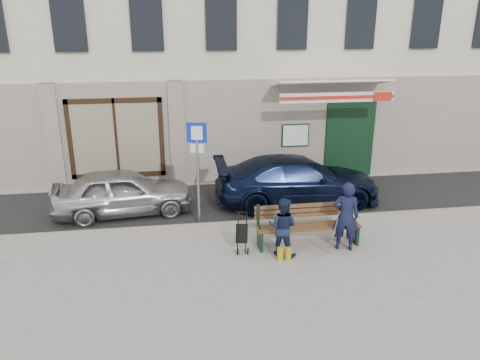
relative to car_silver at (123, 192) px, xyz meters
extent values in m
plane|color=#9E9991|center=(2.90, -2.77, -0.62)|extent=(80.00, 80.00, 0.00)
cube|color=#282828|center=(2.90, 0.33, -0.61)|extent=(60.00, 3.20, 0.01)
cube|color=#9E9384|center=(2.90, -1.27, -0.56)|extent=(60.00, 0.18, 0.12)
cube|color=beige|center=(2.90, 5.73, 4.38)|extent=(20.00, 7.00, 10.00)
cube|color=#9E9384|center=(2.90, 2.19, 0.98)|extent=(20.00, 0.12, 3.20)
cube|color=maroon|center=(-0.30, 2.25, 0.93)|extent=(2.50, 0.12, 2.00)
cube|color=black|center=(7.00, 2.11, 0.68)|extent=(1.60, 0.10, 2.60)
cube|color=black|center=(7.00, 2.58, 0.58)|extent=(1.25, 0.90, 2.40)
cube|color=white|center=(5.20, 2.08, 0.83)|extent=(0.80, 0.03, 0.65)
cube|color=white|center=(6.10, 1.86, 2.46)|extent=(3.40, 1.72, 0.42)
cube|color=white|center=(6.10, 1.00, 2.18)|extent=(3.40, 0.05, 0.28)
cube|color=red|center=(6.10, 0.97, 2.18)|extent=(3.40, 0.02, 0.10)
imported|color=#B1B1B6|center=(0.00, 0.00, 0.00)|extent=(3.75, 1.83, 1.23)
imported|color=black|center=(4.76, 0.09, 0.05)|extent=(4.61, 1.89, 1.33)
cylinder|color=gray|center=(1.94, -0.96, 0.64)|extent=(0.07, 0.07, 2.52)
cube|color=#0C21AC|center=(1.94, -0.96, 1.76)|extent=(0.48, 0.14, 0.48)
cube|color=white|center=(1.94, -0.99, 1.76)|extent=(0.27, 0.08, 0.33)
cube|color=white|center=(1.94, -0.96, 1.37)|extent=(0.33, 0.10, 0.21)
cube|color=brown|center=(4.34, -2.46, -0.17)|extent=(2.40, 0.50, 0.04)
cube|color=brown|center=(4.34, -2.18, 0.12)|extent=(2.40, 0.10, 0.36)
cube|color=black|center=(3.22, -2.46, -0.39)|extent=(0.06, 0.50, 0.45)
cube|color=black|center=(5.46, -2.46, -0.39)|extent=(0.06, 0.50, 0.45)
cube|color=white|center=(5.09, -2.56, -0.14)|extent=(0.34, 0.25, 0.11)
cylinder|color=gray|center=(4.69, -3.13, -0.12)|extent=(0.07, 0.34, 0.96)
cylinder|color=#B79712|center=(3.54, -3.11, -0.47)|extent=(0.13, 0.13, 0.30)
cylinder|color=#B79712|center=(3.72, -3.11, -0.47)|extent=(0.13, 0.13, 0.30)
imported|color=#121632|center=(5.09, -2.79, 0.18)|extent=(0.67, 0.53, 1.60)
imported|color=#151D3B|center=(3.64, -2.85, 0.05)|extent=(0.81, 0.76, 1.34)
cylinder|color=black|center=(2.68, -2.72, -0.55)|extent=(0.06, 0.13, 0.13)
cylinder|color=black|center=(2.90, -2.72, -0.55)|extent=(0.06, 0.13, 0.13)
cube|color=black|center=(2.79, -2.54, -0.20)|extent=(0.31, 0.29, 0.44)
cylinder|color=black|center=(2.79, -2.42, 0.27)|extent=(0.24, 0.08, 0.02)
camera|label=1|loc=(1.38, -11.86, 4.37)|focal=35.00mm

